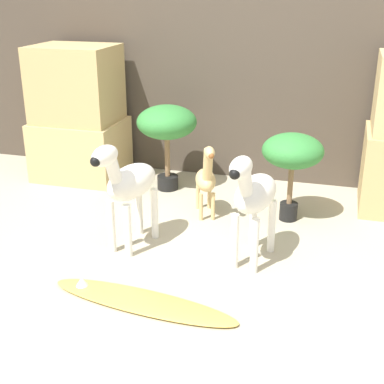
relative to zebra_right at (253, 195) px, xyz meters
name	(u,v)px	position (x,y,z in m)	size (l,w,h in m)	color
ground_plane	(182,278)	(-0.33, -0.29, -0.42)	(14.00, 14.00, 0.00)	#B2A88E
wall_back	(247,40)	(-0.33, 1.44, 0.68)	(6.40, 0.08, 2.20)	#473D33
rock_pillar_left	(78,116)	(-1.61, 1.06, 0.09)	(0.68, 0.56, 1.06)	tan
zebra_right	(253,195)	(0.00, 0.00, 0.00)	(0.27, 0.56, 0.70)	white
zebra_left	(128,183)	(-0.74, -0.01, 0.00)	(0.29, 0.56, 0.70)	white
giraffe_figurine	(206,178)	(-0.41, 0.56, -0.13)	(0.24, 0.41, 0.55)	tan
potted_palm_front	(167,126)	(-0.83, 0.98, 0.09)	(0.45, 0.45, 0.66)	black
potted_palm_back	(293,154)	(0.14, 0.66, 0.05)	(0.40, 0.40, 0.60)	black
surfboard	(140,301)	(-0.46, -0.58, -0.40)	(1.04, 0.33, 0.07)	gold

